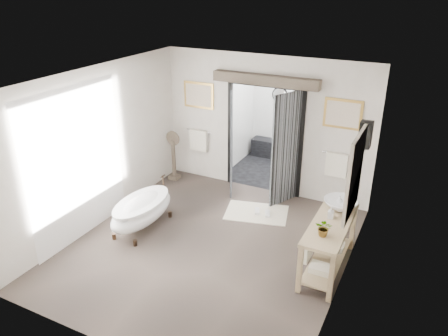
{
  "coord_description": "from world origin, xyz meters",
  "views": [
    {
      "loc": [
        3.08,
        -5.56,
        4.31
      ],
      "look_at": [
        0.0,
        0.6,
        1.25
      ],
      "focal_mm": 35.0,
      "sensor_mm": 36.0,
      "label": 1
    }
  ],
  "objects_px": {
    "basin": "(341,205)",
    "rug": "(257,213)",
    "vanity": "(327,242)",
    "clawfoot_tub": "(142,210)"
  },
  "relations": [
    {
      "from": "rug",
      "to": "basin",
      "type": "distance_m",
      "value": 2.08
    },
    {
      "from": "clawfoot_tub",
      "to": "rug",
      "type": "height_order",
      "value": "clawfoot_tub"
    },
    {
      "from": "vanity",
      "to": "rug",
      "type": "relative_size",
      "value": 1.33
    },
    {
      "from": "rug",
      "to": "basin",
      "type": "relative_size",
      "value": 2.19
    },
    {
      "from": "clawfoot_tub",
      "to": "basin",
      "type": "distance_m",
      "value": 3.52
    },
    {
      "from": "basin",
      "to": "rug",
      "type": "bearing_deg",
      "value": 153.17
    },
    {
      "from": "clawfoot_tub",
      "to": "basin",
      "type": "bearing_deg",
      "value": 12.29
    },
    {
      "from": "vanity",
      "to": "rug",
      "type": "distance_m",
      "value": 2.08
    },
    {
      "from": "vanity",
      "to": "basin",
      "type": "bearing_deg",
      "value": 82.82
    },
    {
      "from": "vanity",
      "to": "rug",
      "type": "bearing_deg",
      "value": 145.07
    }
  ]
}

